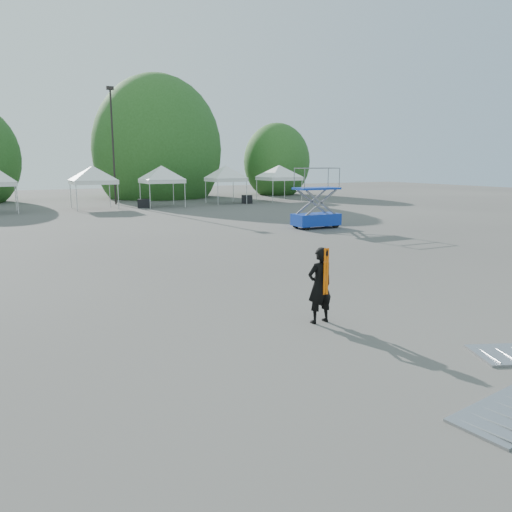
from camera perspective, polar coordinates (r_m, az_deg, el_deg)
name	(u,v)px	position (r m, az deg, el deg)	size (l,w,h in m)	color
ground	(262,292)	(14.04, 0.73, -4.18)	(120.00, 120.00, 0.00)	#474442
light_pole_east	(113,139)	(44.97, -16.07, 12.72)	(0.60, 0.25, 9.80)	black
tree_mid_e	(158,150)	(53.23, -11.19, 11.82)	(5.12, 5.12, 7.79)	#382314
tree_far_e	(277,162)	(56.61, 2.38, 10.70)	(3.84, 3.84, 5.84)	#382314
tent_e	(93,169)	(40.99, -18.18, 9.40)	(4.58, 4.58, 3.88)	silver
tent_f	(161,169)	(41.68, -10.76, 9.75)	(4.35, 4.35, 3.88)	silver
tent_g	(226,168)	(44.41, -3.49, 9.96)	(4.15, 4.15, 3.88)	silver
tent_h	(279,168)	(47.47, 2.66, 10.02)	(4.69, 4.69, 3.88)	silver
man	(320,285)	(11.32, 7.31, -3.33)	(0.65, 0.44, 1.75)	black
scissor_lift	(316,198)	(27.76, 6.92, 6.60)	(2.58, 1.33, 3.30)	#0C149E
barrier_left	(511,414)	(8.39, 27.09, -15.74)	(1.99, 1.19, 0.06)	#979A9F
crate_mid	(144,203)	(41.02, -12.70, 5.88)	(0.90, 0.70, 0.70)	black
crate_east	(247,199)	(44.38, -1.04, 6.50)	(0.93, 0.73, 0.73)	black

